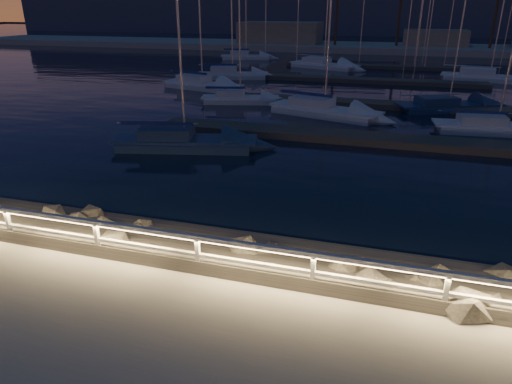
% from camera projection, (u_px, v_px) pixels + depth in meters
% --- Properties ---
extents(ground, '(400.00, 400.00, 0.00)m').
position_uv_depth(ground, '(272.00, 284.00, 11.42)').
color(ground, '#A39F93').
rests_on(ground, ground).
extents(harbor_water, '(400.00, 440.00, 0.60)m').
position_uv_depth(harbor_water, '(364.00, 99.00, 39.48)').
color(harbor_water, black).
rests_on(harbor_water, ground).
extents(guard_rail, '(44.11, 0.12, 1.06)m').
position_uv_depth(guard_rail, '(270.00, 256.00, 11.15)').
color(guard_rail, silver).
rests_on(guard_rail, ground).
extents(riprap, '(37.94, 3.08, 1.46)m').
position_uv_depth(riprap, '(240.00, 258.00, 12.89)').
color(riprap, '#676358').
rests_on(riprap, ground).
extents(floating_docks, '(22.00, 36.00, 0.40)m').
position_uv_depth(floating_docks, '(365.00, 90.00, 40.41)').
color(floating_docks, '#4F4941').
rests_on(floating_docks, ground).
extents(far_shore, '(160.00, 14.00, 5.20)m').
position_uv_depth(far_shore, '(383.00, 46.00, 77.04)').
color(far_shore, '#A39F93').
rests_on(far_shore, ground).
extents(distant_hills, '(230.00, 37.50, 18.00)m').
position_uv_depth(distant_hills, '(315.00, 13.00, 134.10)').
color(distant_hills, '#394159').
rests_on(distant_hills, ground).
extents(sailboat_a, '(6.24, 3.16, 10.30)m').
position_uv_depth(sailboat_a, '(238.00, 98.00, 35.70)').
color(sailboat_a, silver).
rests_on(sailboat_a, ground).
extents(sailboat_b, '(7.80, 3.85, 12.82)m').
position_uv_depth(sailboat_b, '(181.00, 140.00, 24.25)').
color(sailboat_b, navy).
rests_on(sailboat_b, ground).
extents(sailboat_c, '(7.38, 2.82, 12.24)m').
position_uv_depth(sailboat_c, '(493.00, 126.00, 27.29)').
color(sailboat_c, silver).
rests_on(sailboat_c, ground).
extents(sailboat_f, '(8.11, 4.51, 13.33)m').
position_uv_depth(sailboat_f, '(322.00, 109.00, 31.58)').
color(sailboat_f, silver).
rests_on(sailboat_f, ground).
extents(sailboat_h, '(7.74, 4.95, 12.77)m').
position_uv_depth(sailboat_h, '(446.00, 105.00, 33.09)').
color(sailboat_h, navy).
rests_on(sailboat_h, ground).
extents(sailboat_i, '(7.63, 4.13, 12.61)m').
position_uv_depth(sailboat_i, '(231.00, 74.00, 47.80)').
color(sailboat_i, silver).
rests_on(sailboat_i, ground).
extents(sailboat_j, '(8.14, 4.32, 13.37)m').
position_uv_depth(sailboat_j, '(201.00, 84.00, 41.85)').
color(sailboat_j, silver).
rests_on(sailboat_j, ground).
extents(sailboat_k, '(8.92, 5.59, 14.74)m').
position_uv_depth(sailboat_k, '(323.00, 64.00, 55.83)').
color(sailboat_k, silver).
rests_on(sailboat_k, ground).
extents(sailboat_l, '(9.49, 4.17, 15.54)m').
position_uv_depth(sailboat_l, '(487.00, 77.00, 46.17)').
color(sailboat_l, silver).
rests_on(sailboat_l, ground).
extents(sailboat_m, '(7.40, 3.67, 12.22)m').
position_uv_depth(sailboat_m, '(245.00, 56.00, 65.15)').
color(sailboat_m, silver).
rests_on(sailboat_m, ground).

